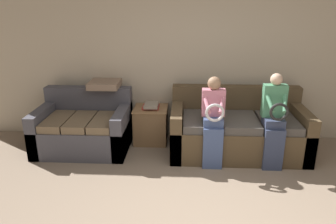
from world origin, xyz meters
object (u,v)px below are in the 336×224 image
at_px(child_right_seated, 274,118).
at_px(book_stack, 151,106).
at_px(couch_side, 84,128).
at_px(throw_pillow, 105,84).
at_px(side_shelf, 151,124).
at_px(couch_main, 237,130).
at_px(child_left_seated, 213,118).

distance_m(child_right_seated, book_stack, 1.85).
height_order(couch_side, throw_pillow, throw_pillow).
bearing_deg(book_stack, throw_pillow, 175.39).
bearing_deg(side_shelf, couch_side, -163.94).
distance_m(couch_main, side_shelf, 1.35).
bearing_deg(couch_side, child_right_seated, -9.12).
height_order(couch_main, couch_side, couch_main).
xyz_separation_m(child_left_seated, book_stack, (-0.91, 0.72, -0.08)).
relative_size(couch_side, throw_pillow, 2.91).
distance_m(couch_side, child_right_seated, 2.76).
bearing_deg(throw_pillow, child_right_seated, -17.73).
relative_size(couch_main, side_shelf, 3.47).
bearing_deg(book_stack, couch_side, -164.02).
xyz_separation_m(couch_side, side_shelf, (0.99, 0.28, -0.02)).
xyz_separation_m(child_left_seated, side_shelf, (-0.92, 0.72, -0.39)).
height_order(couch_main, child_left_seated, child_left_seated).
relative_size(child_left_seated, book_stack, 3.84).
height_order(side_shelf, book_stack, book_stack).
bearing_deg(child_right_seated, couch_main, 133.50).
xyz_separation_m(book_stack, throw_pillow, (-0.73, 0.06, 0.32)).
height_order(couch_side, book_stack, couch_side).
bearing_deg(child_right_seated, book_stack, 157.13).
distance_m(couch_side, book_stack, 1.08).
height_order(couch_main, throw_pillow, throw_pillow).
relative_size(child_left_seated, side_shelf, 2.17).
relative_size(book_stack, throw_pillow, 0.68).
relative_size(couch_side, child_left_seated, 1.11).
relative_size(child_right_seated, book_stack, 4.01).
height_order(child_left_seated, child_right_seated, child_right_seated).
bearing_deg(couch_main, couch_side, 179.69).
bearing_deg(side_shelf, child_right_seated, -22.71).
xyz_separation_m(child_right_seated, book_stack, (-1.70, 0.72, -0.10)).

